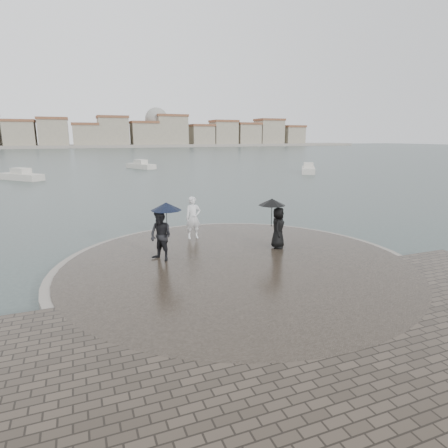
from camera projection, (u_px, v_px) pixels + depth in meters
name	position (u px, v px, depth m)	size (l,w,h in m)	color
ground	(290.00, 316.00, 9.90)	(400.00, 400.00, 0.00)	#2B3835
kerb_ring	(238.00, 268.00, 13.03)	(12.50, 12.50, 0.32)	gray
quay_tip	(238.00, 267.00, 13.03)	(11.90, 11.90, 0.36)	#2D261E
statue	(193.00, 218.00, 15.87)	(0.66, 0.43, 1.81)	silver
visitor_left	(162.00, 229.00, 13.02)	(1.32, 1.19, 2.04)	black
visitor_right	(276.00, 220.00, 14.48)	(1.22, 1.10, 1.95)	black
far_skyline	(69.00, 134.00, 151.92)	(260.00, 20.00, 37.00)	gray
boats	(164.00, 170.00, 48.16)	(38.30, 20.42, 1.50)	beige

